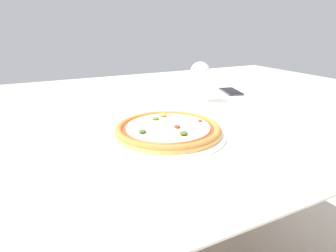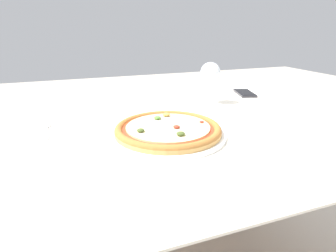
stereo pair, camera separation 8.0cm
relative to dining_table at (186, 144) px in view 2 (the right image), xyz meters
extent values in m
cube|color=brown|center=(0.00, 0.00, 0.06)|extent=(1.11, 0.93, 0.04)
cube|color=white|center=(0.00, 0.00, 0.08)|extent=(1.21, 1.03, 0.01)
cylinder|color=brown|center=(-0.50, 0.40, -0.29)|extent=(0.06, 0.06, 0.67)
cylinder|color=brown|center=(0.50, 0.40, -0.29)|extent=(0.06, 0.06, 0.67)
cylinder|color=white|center=(-0.10, -0.11, 0.09)|extent=(0.33, 0.33, 0.01)
cylinder|color=tan|center=(-0.10, -0.11, 0.10)|extent=(0.31, 0.31, 0.01)
torus|color=#A3662D|center=(-0.10, -0.11, 0.11)|extent=(0.31, 0.31, 0.02)
cylinder|color=#BC381E|center=(-0.10, -0.11, 0.11)|extent=(0.26, 0.26, 0.00)
cylinder|color=beige|center=(-0.10, -0.11, 0.11)|extent=(0.24, 0.24, 0.00)
ellipsoid|color=#A83323|center=(0.00, -0.11, 0.12)|extent=(0.01, 0.01, 0.01)
ellipsoid|color=#425123|center=(-0.19, -0.12, 0.12)|extent=(0.02, 0.02, 0.01)
ellipsoid|color=#425123|center=(-0.10, -0.19, 0.12)|extent=(0.02, 0.02, 0.01)
ellipsoid|color=#BC9342|center=(-0.08, -0.02, 0.12)|extent=(0.02, 0.02, 0.01)
ellipsoid|color=#4C7A33|center=(-0.11, -0.04, 0.12)|extent=(0.02, 0.02, 0.01)
ellipsoid|color=#A83323|center=(-0.09, -0.13, 0.12)|extent=(0.02, 0.02, 0.01)
cube|color=silver|center=(-0.44, 0.03, 0.09)|extent=(0.02, 0.11, 0.00)
cube|color=silver|center=(-0.44, 0.09, 0.09)|extent=(0.02, 0.01, 0.00)
cube|color=silver|center=(-0.45, 0.12, 0.09)|extent=(0.01, 0.05, 0.00)
cube|color=silver|center=(-0.45, 0.12, 0.09)|extent=(0.01, 0.05, 0.00)
cube|color=silver|center=(-0.44, 0.12, 0.09)|extent=(0.01, 0.05, 0.00)
cube|color=silver|center=(-0.43, 0.12, 0.09)|extent=(0.01, 0.05, 0.00)
cylinder|color=silver|center=(0.18, 0.17, 0.09)|extent=(0.07, 0.07, 0.00)
cylinder|color=silver|center=(0.18, 0.17, 0.13)|extent=(0.01, 0.01, 0.09)
sphere|color=silver|center=(0.18, 0.17, 0.21)|extent=(0.08, 0.08, 0.08)
cube|color=#232328|center=(0.41, 0.26, 0.09)|extent=(0.11, 0.16, 0.01)
cube|color=black|center=(0.41, 0.26, 0.09)|extent=(0.10, 0.14, 0.00)
camera|label=1|loc=(-0.44, -0.78, 0.39)|focal=30.00mm
camera|label=2|loc=(-0.36, -0.81, 0.39)|focal=30.00mm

